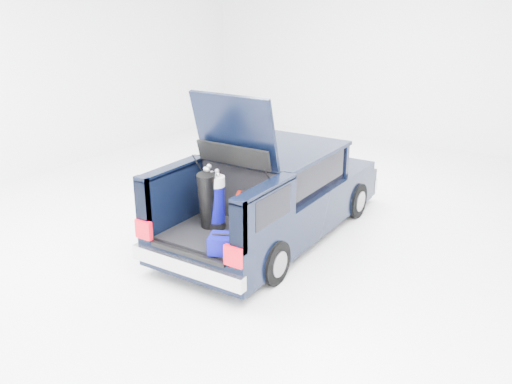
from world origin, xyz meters
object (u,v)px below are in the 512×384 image
Objects in this scene: blue_golf_bag at (216,202)px; black_golf_bag at (208,200)px; car at (276,194)px; red_suitcase at (248,210)px; blue_duffel at (228,244)px.

black_golf_bag is at bearing -158.22° from blue_golf_bag.
black_golf_bag is at bearing -97.51° from car.
car is at bearing 61.40° from black_golf_bag.
black_golf_bag is at bearing -167.54° from red_suitcase.
blue_golf_bag is (-0.36, -0.26, 0.14)m from red_suitcase.
red_suitcase is at bearing 82.86° from blue_duffel.
black_golf_bag is at bearing 121.50° from blue_duffel.
red_suitcase is at bearing 15.08° from blue_golf_bag.
blue_golf_bag is 1.53× the size of blue_duffel.
red_suitcase is at bearing -78.59° from car.
blue_golf_bag reaches higher than red_suitcase.
blue_golf_bag is 0.86m from blue_duffel.
black_golf_bag is (-0.20, -1.53, 0.34)m from car.
black_golf_bag is 0.88m from blue_duffel.
car reaches higher than black_golf_bag.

